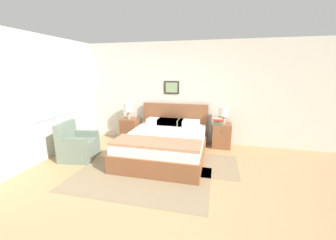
% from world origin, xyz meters
% --- Properties ---
extents(ground_plane, '(16.00, 16.00, 0.00)m').
position_xyz_m(ground_plane, '(0.00, 0.00, 0.00)').
color(ground_plane, tan).
extents(wall_back, '(7.68, 0.09, 2.60)m').
position_xyz_m(wall_back, '(-0.00, 2.81, 1.30)').
color(wall_back, beige).
rests_on(wall_back, ground_plane).
extents(wall_left, '(0.08, 5.18, 2.60)m').
position_xyz_m(wall_left, '(-2.67, 1.39, 1.31)').
color(wall_left, beige).
rests_on(wall_left, ground_plane).
extents(area_rug_main, '(2.49, 1.44, 0.01)m').
position_xyz_m(area_rug_main, '(-0.38, 0.55, 0.00)').
color(area_rug_main, '#897556').
rests_on(area_rug_main, ground_plane).
extents(area_rug_bedside, '(0.85, 1.12, 0.01)m').
position_xyz_m(area_rug_bedside, '(0.95, 1.42, 0.00)').
color(area_rug_bedside, '#897556').
rests_on(area_rug_bedside, ground_plane).
extents(bed, '(1.72, 2.15, 1.03)m').
position_xyz_m(bed, '(-0.18, 1.68, 0.29)').
color(bed, brown).
rests_on(bed, ground_plane).
extents(armchair, '(0.75, 0.76, 0.81)m').
position_xyz_m(armchair, '(-2.01, 1.08, 0.28)').
color(armchair, slate).
rests_on(armchair, ground_plane).
extents(nightstand_near_window, '(0.44, 0.43, 0.60)m').
position_xyz_m(nightstand_near_window, '(-1.41, 2.52, 0.30)').
color(nightstand_near_window, brown).
rests_on(nightstand_near_window, ground_plane).
extents(nightstand_by_door, '(0.44, 0.43, 0.60)m').
position_xyz_m(nightstand_by_door, '(1.05, 2.52, 0.30)').
color(nightstand_by_door, brown).
rests_on(nightstand_by_door, ground_plane).
extents(table_lamp_near_window, '(0.24, 0.24, 0.43)m').
position_xyz_m(table_lamp_near_window, '(-1.43, 2.51, 0.89)').
color(table_lamp_near_window, gray).
rests_on(table_lamp_near_window, nightstand_near_window).
extents(table_lamp_by_door, '(0.24, 0.24, 0.43)m').
position_xyz_m(table_lamp_by_door, '(1.06, 2.51, 0.89)').
color(table_lamp_by_door, gray).
rests_on(table_lamp_by_door, nightstand_by_door).
extents(book_thick_bottom, '(0.24, 0.27, 0.04)m').
position_xyz_m(book_thick_bottom, '(0.95, 2.48, 0.62)').
color(book_thick_bottom, '#4C7551').
rests_on(book_thick_bottom, nightstand_by_door).
extents(book_hardcover_middle, '(0.22, 0.23, 0.03)m').
position_xyz_m(book_hardcover_middle, '(0.95, 2.48, 0.66)').
color(book_hardcover_middle, '#4C7551').
rests_on(book_hardcover_middle, book_thick_bottom).
extents(book_novel_upper, '(0.25, 0.25, 0.03)m').
position_xyz_m(book_novel_upper, '(0.95, 2.48, 0.69)').
color(book_novel_upper, '#B7332D').
rests_on(book_novel_upper, book_hardcover_middle).
extents(book_slim_near_top, '(0.21, 0.30, 0.04)m').
position_xyz_m(book_slim_near_top, '(0.95, 2.48, 0.72)').
color(book_slim_near_top, '#B7332D').
rests_on(book_slim_near_top, book_novel_upper).
extents(book_paperback_top, '(0.21, 0.22, 0.03)m').
position_xyz_m(book_paperback_top, '(0.95, 2.48, 0.76)').
color(book_paperback_top, beige).
rests_on(book_paperback_top, book_slim_near_top).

